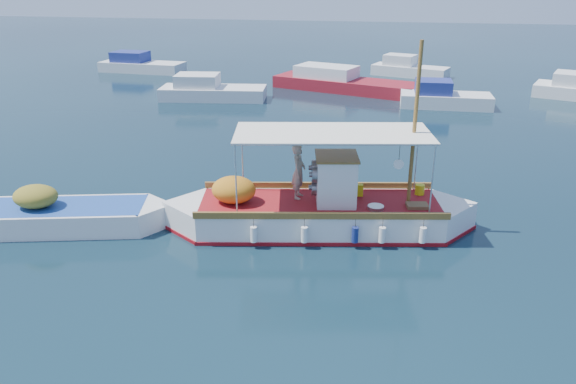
# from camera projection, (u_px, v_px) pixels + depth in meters

# --- Properties ---
(ground) EXTENTS (160.00, 160.00, 0.00)m
(ground) POSITION_uv_depth(u_px,v_px,m) (301.00, 236.00, 17.55)
(ground) COLOR black
(ground) RESTS_ON ground
(fishing_caique) EXTENTS (9.88, 3.89, 6.11)m
(fishing_caique) POSITION_uv_depth(u_px,v_px,m) (317.00, 213.00, 17.90)
(fishing_caique) COLOR white
(fishing_caique) RESTS_ON ground
(dinghy) EXTENTS (6.70, 3.04, 1.68)m
(dinghy) POSITION_uv_depth(u_px,v_px,m) (65.00, 218.00, 17.99)
(dinghy) COLOR white
(dinghy) RESTS_ON ground
(bg_boat_nw) EXTENTS (6.89, 3.15, 1.80)m
(bg_boat_nw) POSITION_uv_depth(u_px,v_px,m) (210.00, 92.00, 35.98)
(bg_boat_nw) COLOR silver
(bg_boat_nw) RESTS_ON ground
(bg_boat_n) EXTENTS (10.49, 5.92, 1.80)m
(bg_boat_n) POSITION_uv_depth(u_px,v_px,m) (342.00, 83.00, 38.68)
(bg_boat_n) COLOR maroon
(bg_boat_n) RESTS_ON ground
(bg_boat_ne) EXTENTS (5.38, 2.24, 1.80)m
(bg_boat_ne) POSITION_uv_depth(u_px,v_px,m) (443.00, 99.00, 34.01)
(bg_boat_ne) COLOR silver
(bg_boat_ne) RESTS_ON ground
(bg_boat_far_w) EXTENTS (6.97, 2.80, 1.80)m
(bg_boat_far_w) POSITION_uv_depth(u_px,v_px,m) (140.00, 66.00, 45.79)
(bg_boat_far_w) COLOR silver
(bg_boat_far_w) RESTS_ON ground
(bg_boat_far_n) EXTENTS (6.13, 3.77, 1.80)m
(bg_boat_far_n) POSITION_uv_depth(u_px,v_px,m) (408.00, 70.00, 43.95)
(bg_boat_far_n) COLOR silver
(bg_boat_far_n) RESTS_ON ground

